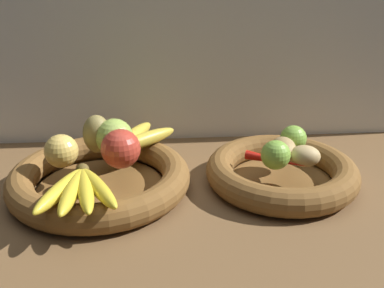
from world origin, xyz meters
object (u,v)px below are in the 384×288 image
at_px(fruit_bowl_left, 100,179).
at_px(potato_large, 283,149).
at_px(apple_golden_left, 61,151).
at_px(potato_small, 305,156).
at_px(apple_green_back, 114,137).
at_px(pear_brown, 97,134).
at_px(lime_far, 293,138).
at_px(apple_red_right, 121,149).
at_px(chili_pepper, 276,160).
at_px(lime_near, 276,155).
at_px(banana_bunch_front, 79,189).
at_px(fruit_bowl_right, 281,172).
at_px(banana_bunch_back, 132,137).

bearing_deg(fruit_bowl_left, potato_large, 0.00).
relative_size(apple_golden_left, potato_small, 1.08).
height_order(apple_green_back, pear_brown, pear_brown).
distance_m(pear_brown, potato_small, 0.43).
relative_size(apple_golden_left, lime_far, 1.18).
distance_m(apple_red_right, potato_small, 0.36).
relative_size(potato_large, chili_pepper, 0.62).
height_order(fruit_bowl_left, apple_red_right, apple_red_right).
xyz_separation_m(fruit_bowl_left, lime_far, (0.41, 0.04, 0.06)).
xyz_separation_m(apple_red_right, lime_near, (0.30, -0.03, -0.01)).
relative_size(apple_golden_left, banana_bunch_front, 0.38).
height_order(lime_near, lime_far, lime_near).
xyz_separation_m(apple_golden_left, potato_large, (0.44, -0.00, -0.01)).
distance_m(fruit_bowl_right, potato_small, 0.07).
bearing_deg(lime_far, lime_near, -125.84).
bearing_deg(lime_near, potato_small, 6.67).
relative_size(fruit_bowl_left, banana_bunch_front, 2.09).
height_order(apple_red_right, chili_pepper, apple_red_right).
xyz_separation_m(banana_bunch_front, chili_pepper, (0.37, 0.10, -0.00)).
distance_m(fruit_bowl_right, potato_large, 0.05).
bearing_deg(fruit_bowl_right, potato_small, -45.00).
height_order(apple_red_right, apple_golden_left, apple_red_right).
bearing_deg(apple_red_right, apple_green_back, 105.87).
bearing_deg(apple_red_right, fruit_bowl_left, 167.46).
height_order(banana_bunch_front, chili_pepper, banana_bunch_front).
height_order(apple_red_right, pear_brown, pear_brown).
height_order(pear_brown, potato_large, pear_brown).
bearing_deg(potato_large, potato_small, -45.00).
distance_m(banana_bunch_back, lime_near, 0.32).
relative_size(banana_bunch_front, potato_small, 2.85).
xyz_separation_m(fruit_bowl_left, apple_green_back, (0.03, 0.05, 0.07)).
bearing_deg(fruit_bowl_right, apple_red_right, -178.18).
bearing_deg(chili_pepper, apple_green_back, -162.42).
distance_m(pear_brown, chili_pepper, 0.37).
bearing_deg(fruit_bowl_right, pear_brown, 170.35).
bearing_deg(lime_far, apple_golden_left, -175.21).
relative_size(apple_green_back, lime_far, 1.38).
relative_size(fruit_bowl_left, apple_golden_left, 5.53).
distance_m(apple_red_right, banana_bunch_back, 0.12).
distance_m(apple_golden_left, pear_brown, 0.09).
distance_m(banana_bunch_front, chili_pepper, 0.38).
bearing_deg(fruit_bowl_right, apple_golden_left, 179.90).
bearing_deg(lime_far, fruit_bowl_right, -127.87).
distance_m(fruit_bowl_left, apple_golden_left, 0.09).
xyz_separation_m(apple_green_back, chili_pepper, (0.32, -0.08, -0.03)).
xyz_separation_m(apple_green_back, lime_near, (0.32, -0.09, -0.01)).
distance_m(pear_brown, lime_near, 0.37).
height_order(pear_brown, lime_near, pear_brown).
relative_size(fruit_bowl_left, apple_green_back, 4.70).
relative_size(banana_bunch_front, lime_near, 3.02).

